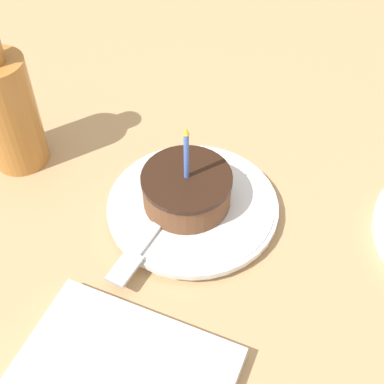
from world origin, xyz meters
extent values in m
cube|color=tan|center=(0.00, 0.00, -0.02)|extent=(2.40, 2.40, 0.04)
cylinder|color=silver|center=(0.00, 0.02, 0.01)|extent=(0.21, 0.21, 0.02)
cylinder|color=silver|center=(0.00, 0.02, 0.01)|extent=(0.22, 0.22, 0.01)
cylinder|color=brown|center=(0.00, 0.03, 0.04)|extent=(0.11, 0.11, 0.04)
cylinder|color=black|center=(0.00, 0.03, 0.06)|extent=(0.11, 0.11, 0.01)
cylinder|color=#4C72E0|center=(0.00, 0.03, 0.10)|extent=(0.01, 0.01, 0.07)
cone|color=yellow|center=(0.00, 0.03, 0.14)|extent=(0.01, 0.01, 0.01)
cube|color=silver|center=(-0.03, 0.04, 0.02)|extent=(0.15, 0.03, 0.00)
cube|color=silver|center=(-0.12, 0.05, 0.02)|extent=(0.05, 0.03, 0.00)
cylinder|color=#B27233|center=(0.00, 0.28, 0.08)|extent=(0.08, 0.08, 0.16)
camera|label=1|loc=(-0.41, -0.15, 0.53)|focal=50.00mm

